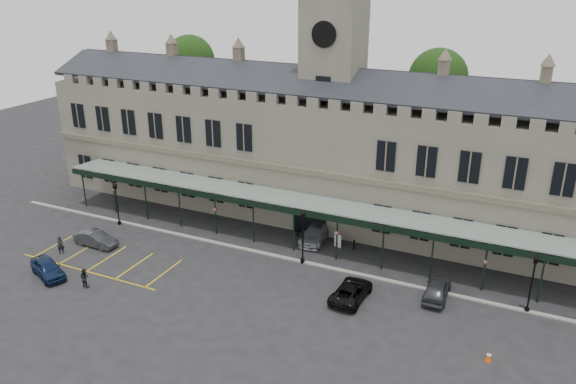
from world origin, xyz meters
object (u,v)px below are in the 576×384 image
at_px(clock_tower, 333,86).
at_px(car_van, 351,291).
at_px(sign_board, 338,241).
at_px(car_left_b, 96,239).
at_px(car_left_a, 48,268).
at_px(traffic_cone, 489,356).
at_px(lamp_post_left, 117,200).
at_px(person_b, 85,278).
at_px(lamp_post_mid, 303,232).
at_px(person_a, 61,245).
at_px(car_right_a, 437,289).
at_px(car_taxi, 315,233).
at_px(station_building, 331,154).
at_px(lamp_post_right, 533,278).

height_order(clock_tower, car_van, clock_tower).
bearing_deg(sign_board, car_left_b, -139.73).
bearing_deg(car_left_a, traffic_cone, -59.97).
xyz_separation_m(lamp_post_left, car_left_b, (1.23, -4.50, -1.91)).
distance_m(clock_tower, person_b, 27.48).
height_order(lamp_post_mid, person_a, lamp_post_mid).
bearing_deg(car_right_a, car_left_b, 6.76).
bearing_deg(lamp_post_mid, traffic_cone, -23.42).
bearing_deg(person_b, person_a, -27.74).
relative_size(lamp_post_mid, traffic_cone, 7.25).
xyz_separation_m(car_left_a, car_taxi, (17.21, 15.10, -0.01)).
xyz_separation_m(station_building, car_right_a, (13.00, -11.23, -5.74)).
bearing_deg(car_right_a, traffic_cone, 125.08).
distance_m(station_building, person_a, 26.10).
distance_m(lamp_post_mid, person_a, 21.26).
xyz_separation_m(car_taxi, car_right_a, (12.00, -5.16, 0.01)).
distance_m(clock_tower, car_taxi, 13.88).
distance_m(traffic_cone, car_right_a, 7.58).
bearing_deg(car_left_a, lamp_post_left, 32.14).
xyz_separation_m(clock_tower, person_b, (-12.30, -21.26, -12.32)).
bearing_deg(sign_board, person_a, -136.03).
relative_size(car_left_a, person_a, 2.60).
bearing_deg(person_b, car_van, -158.07).
bearing_deg(station_building, car_taxi, -80.64).
relative_size(lamp_post_mid, person_a, 3.06).
relative_size(car_taxi, car_van, 1.05).
distance_m(car_left_a, car_left_b, 5.85).
distance_m(sign_board, car_left_b, 21.75).
height_order(lamp_post_mid, lamp_post_right, lamp_post_mid).
relative_size(car_right_a, person_a, 2.63).
xyz_separation_m(sign_board, person_a, (-21.54, -11.33, 0.20)).
xyz_separation_m(sign_board, person_b, (-15.61, -14.70, 0.18)).
relative_size(lamp_post_right, person_b, 2.99).
bearing_deg(car_left_b, sign_board, -64.99).
height_order(traffic_cone, person_b, person_b).
relative_size(car_taxi, person_a, 3.04).
distance_m(lamp_post_left, car_van, 25.24).
relative_size(car_left_b, person_b, 2.61).
xyz_separation_m(car_left_a, person_a, (-2.01, 3.37, 0.09)).
bearing_deg(car_van, person_a, 11.63).
xyz_separation_m(station_building, car_van, (7.18, -14.07, -5.81)).
distance_m(clock_tower, traffic_cone, 27.79).
xyz_separation_m(clock_tower, car_van, (7.18, -14.15, -12.46)).
bearing_deg(lamp_post_right, car_left_b, -172.18).
height_order(station_building, traffic_cone, station_building).
height_order(lamp_post_right, car_left_a, lamp_post_right).
bearing_deg(car_left_a, person_b, -66.49).
height_order(station_building, lamp_post_mid, station_building).
distance_m(sign_board, car_van, 8.52).
bearing_deg(traffic_cone, sign_board, 142.50).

